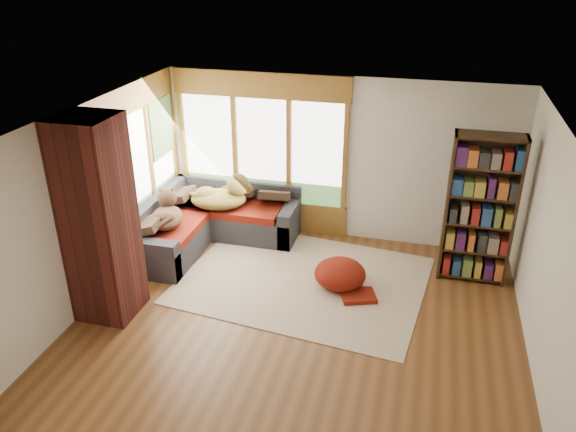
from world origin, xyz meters
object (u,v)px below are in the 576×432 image
at_px(bookshelf, 480,210).
at_px(pouf, 340,273).
at_px(sectional_sofa, 203,225).
at_px(dog_tan, 223,193).
at_px(area_rug, 303,280).
at_px(dog_brindle, 167,211).
at_px(brick_chimney, 99,221).

height_order(bookshelf, pouf, bookshelf).
distance_m(sectional_sofa, dog_tan, 0.60).
xyz_separation_m(area_rug, pouf, (0.53, -0.01, 0.20)).
xyz_separation_m(sectional_sofa, dog_tan, (0.28, 0.21, 0.49)).
relative_size(dog_tan, dog_brindle, 1.17).
height_order(area_rug, pouf, pouf).
xyz_separation_m(bookshelf, dog_brindle, (-4.44, -0.45, -0.32)).
xyz_separation_m(area_rug, dog_brindle, (-2.15, 0.21, 0.74)).
xyz_separation_m(brick_chimney, area_rug, (2.25, 1.32, -1.29)).
bearing_deg(dog_brindle, dog_tan, -59.62).
bearing_deg(dog_tan, bookshelf, -17.23).
bearing_deg(area_rug, pouf, -1.53).
xyz_separation_m(brick_chimney, dog_brindle, (0.10, 1.53, -0.55)).
height_order(brick_chimney, dog_brindle, brick_chimney).
height_order(area_rug, dog_tan, dog_tan).
distance_m(sectional_sofa, pouf, 2.44).
bearing_deg(dog_tan, sectional_sofa, -155.31).
bearing_deg(brick_chimney, area_rug, 30.51).
bearing_deg(brick_chimney, sectional_sofa, 77.71).
distance_m(area_rug, pouf, 0.56).
xyz_separation_m(area_rug, bookshelf, (2.29, 0.66, 1.07)).
bearing_deg(pouf, dog_brindle, 175.25).
bearing_deg(dog_tan, pouf, -38.00).
bearing_deg(bookshelf, brick_chimney, -156.37).
distance_m(brick_chimney, dog_tan, 2.43).
relative_size(bookshelf, dog_brindle, 2.49).
distance_m(area_rug, bookshelf, 2.61).
relative_size(sectional_sofa, dog_brindle, 2.56).
xyz_separation_m(pouf, dog_tan, (-2.05, 0.95, 0.59)).
height_order(sectional_sofa, dog_brindle, dog_brindle).
bearing_deg(sectional_sofa, area_rug, -23.24).
bearing_deg(sectional_sofa, brick_chimney, -103.64).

